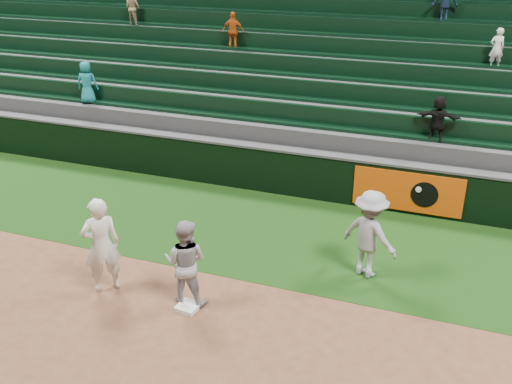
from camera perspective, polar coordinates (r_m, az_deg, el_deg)
ground at (r=10.86m, az=-4.78°, el=-10.95°), size 70.00×70.00×0.00m
foul_grass at (r=13.22m, az=0.63°, el=-3.87°), size 36.00×4.20×0.01m
first_base at (r=10.72m, az=-6.80°, el=-11.34°), size 0.42×0.42×0.09m
first_baseman at (r=11.08m, az=-15.22°, el=-5.15°), size 0.83×0.82×1.93m
baserunner at (r=10.49m, az=-7.06°, el=-6.99°), size 0.88×0.72×1.68m
base_coach at (r=11.38m, az=11.29°, el=-4.17°), size 1.35×1.08×1.82m
field_wall at (r=14.84m, az=3.58°, el=2.06°), size 36.00×0.45×1.25m
stadium_seating at (r=17.97m, az=7.12°, el=9.54°), size 36.00×5.95×5.10m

